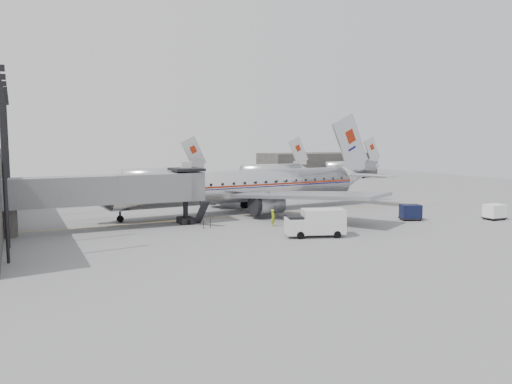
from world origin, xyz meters
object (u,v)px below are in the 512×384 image
at_px(baggage_cart_white, 494,212).
at_px(ramp_worker, 273,218).
at_px(service_van, 316,222).
at_px(airliner, 246,186).
at_px(baggage_cart_navy, 410,212).

relative_size(baggage_cart_white, ramp_worker, 1.26).
relative_size(service_van, ramp_worker, 3.31).
xyz_separation_m(baggage_cart_white, ramp_worker, (-26.09, 7.64, -0.04)).
xyz_separation_m(service_van, ramp_worker, (-1.03, 7.14, -0.50)).
bearing_deg(airliner, baggage_cart_navy, -49.92).
distance_m(airliner, service_van, 18.70).
bearing_deg(airliner, baggage_cart_white, -42.96).
relative_size(airliner, ramp_worker, 22.78).
relative_size(service_van, baggage_cart_white, 2.62).
xyz_separation_m(baggage_cart_navy, baggage_cart_white, (9.35, -4.14, -0.01)).
bearing_deg(baggage_cart_white, baggage_cart_navy, 157.18).
xyz_separation_m(service_van, baggage_cart_white, (25.07, -0.50, -0.46)).
relative_size(airliner, baggage_cart_navy, 14.90).
xyz_separation_m(service_van, baggage_cart_navy, (15.72, 3.64, -0.45)).
bearing_deg(baggage_cart_white, ramp_worker, 164.75).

